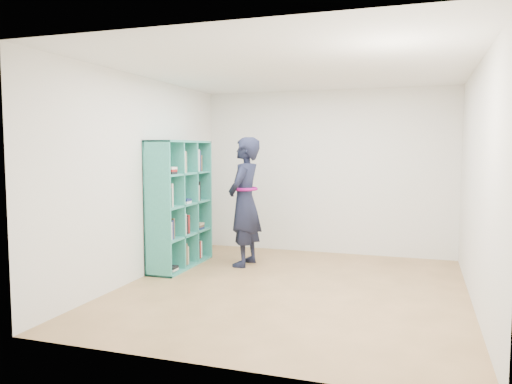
% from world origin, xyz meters
% --- Properties ---
extents(floor, '(4.50, 4.50, 0.00)m').
position_xyz_m(floor, '(0.00, 0.00, 0.00)').
color(floor, olive).
rests_on(floor, ground).
extents(ceiling, '(4.50, 4.50, 0.00)m').
position_xyz_m(ceiling, '(0.00, 0.00, 2.60)').
color(ceiling, white).
rests_on(ceiling, wall_back).
extents(wall_left, '(0.02, 4.50, 2.60)m').
position_xyz_m(wall_left, '(-2.00, 0.00, 1.30)').
color(wall_left, white).
rests_on(wall_left, floor).
extents(wall_right, '(0.02, 4.50, 2.60)m').
position_xyz_m(wall_right, '(2.00, 0.00, 1.30)').
color(wall_right, white).
rests_on(wall_right, floor).
extents(wall_back, '(4.00, 0.02, 2.60)m').
position_xyz_m(wall_back, '(0.00, 2.25, 1.30)').
color(wall_back, white).
rests_on(wall_back, floor).
extents(wall_front, '(4.00, 0.02, 2.60)m').
position_xyz_m(wall_front, '(0.00, -2.25, 1.30)').
color(wall_front, white).
rests_on(wall_front, floor).
extents(bookshelf, '(0.39, 1.34, 1.79)m').
position_xyz_m(bookshelf, '(-1.83, 0.65, 0.87)').
color(bookshelf, '#298175').
rests_on(bookshelf, floor).
extents(person, '(0.47, 0.69, 1.84)m').
position_xyz_m(person, '(-0.95, 1.00, 0.92)').
color(person, black).
rests_on(person, floor).
extents(smartphone, '(0.01, 0.12, 0.15)m').
position_xyz_m(smartphone, '(-1.08, 1.10, 1.04)').
color(smartphone, silver).
rests_on(smartphone, person).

